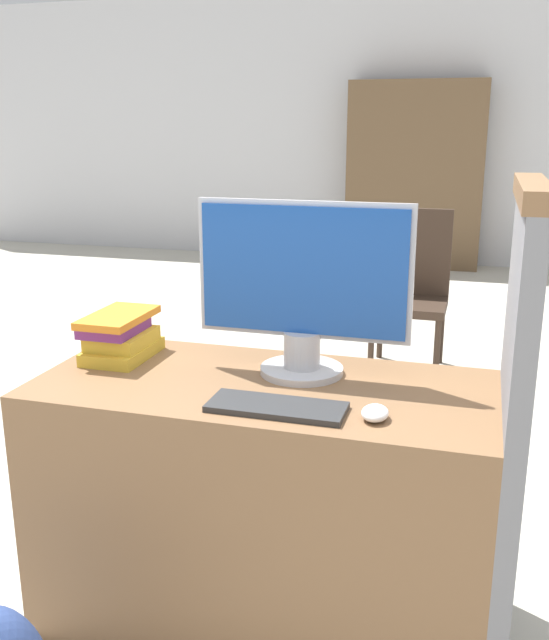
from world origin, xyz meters
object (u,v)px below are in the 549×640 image
at_px(keyboard, 277,407).
at_px(book_stack, 120,336).
at_px(mouse, 375,413).
at_px(far_chair, 411,284).
at_px(monitor, 303,290).

relative_size(keyboard, book_stack, 1.28).
xyz_separation_m(keyboard, mouse, (0.25, 0.01, 0.01)).
bearing_deg(keyboard, far_chair, 88.32).
height_order(monitor, book_stack, monitor).
xyz_separation_m(monitor, far_chair, (0.09, 2.38, -0.49)).
bearing_deg(keyboard, monitor, 91.42).
relative_size(monitor, keyboard, 1.76).
bearing_deg(monitor, mouse, -47.38).
bearing_deg(far_chair, keyboard, -131.90).
bearing_deg(book_stack, keyboard, -24.79).
distance_m(keyboard, book_stack, 0.64).
distance_m(mouse, far_chair, 2.68).
xyz_separation_m(book_stack, far_chair, (0.66, 2.40, -0.31)).
xyz_separation_m(keyboard, far_chair, (0.08, 2.67, -0.25)).
distance_m(monitor, far_chair, 2.43).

